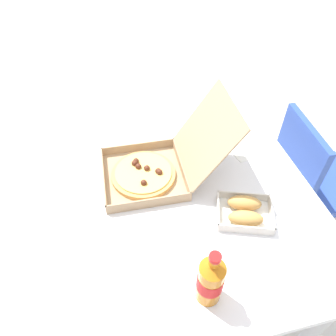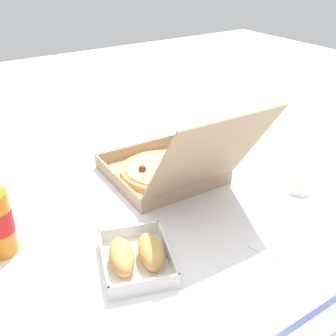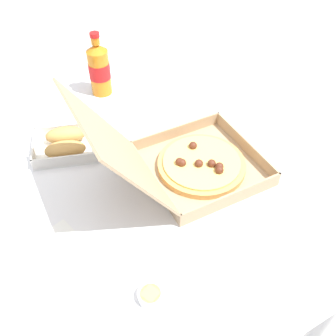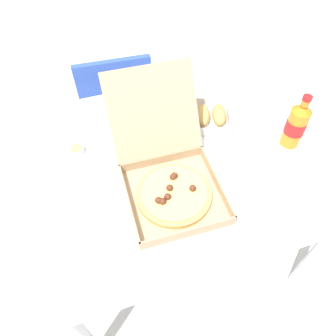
% 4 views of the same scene
% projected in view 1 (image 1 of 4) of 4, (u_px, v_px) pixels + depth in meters
% --- Properties ---
extents(ground_plane, '(10.00, 10.00, 0.00)m').
position_uv_depth(ground_plane, '(183.00, 273.00, 1.76)').
color(ground_plane, beige).
extents(dining_table, '(1.14, 0.90, 0.75)m').
position_uv_depth(dining_table, '(188.00, 198.00, 1.28)').
color(dining_table, white).
rests_on(dining_table, ground_plane).
extents(chair, '(0.42, 0.42, 0.83)m').
position_uv_depth(chair, '(311.00, 179.00, 1.61)').
color(chair, '#2D4CAD').
rests_on(chair, ground_plane).
extents(pizza_box_open, '(0.33, 0.49, 0.31)m').
position_uv_depth(pizza_box_open, '(155.00, 167.00, 1.22)').
color(pizza_box_open, tan).
rests_on(pizza_box_open, dining_table).
extents(bread_side_box, '(0.20, 0.23, 0.06)m').
position_uv_depth(bread_side_box, '(245.00, 211.00, 1.10)').
color(bread_side_box, white).
rests_on(bread_side_box, dining_table).
extents(cola_bottle, '(0.07, 0.07, 0.22)m').
position_uv_depth(cola_bottle, '(210.00, 280.00, 0.85)').
color(cola_bottle, orange).
rests_on(cola_bottle, dining_table).
extents(paper_menu, '(0.24, 0.20, 0.00)m').
position_uv_depth(paper_menu, '(240.00, 142.00, 1.39)').
color(paper_menu, white).
rests_on(paper_menu, dining_table).
extents(dipping_sauce_cup, '(0.06, 0.06, 0.02)m').
position_uv_depth(dipping_sauce_cup, '(198.00, 122.00, 1.48)').
color(dipping_sauce_cup, white).
rests_on(dipping_sauce_cup, dining_table).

